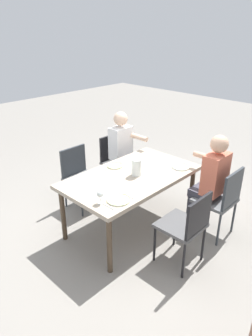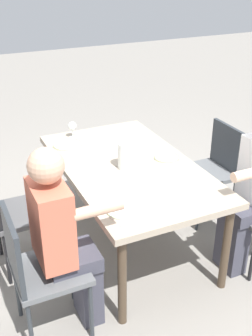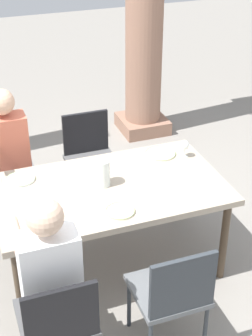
{
  "view_description": "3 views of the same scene",
  "coord_description": "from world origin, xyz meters",
  "px_view_note": "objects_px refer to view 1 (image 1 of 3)",
  "views": [
    {
      "loc": [
        2.47,
        2.28,
        2.4
      ],
      "look_at": [
        0.07,
        -0.03,
        0.85
      ],
      "focal_mm": 32.78,
      "sensor_mm": 36.0,
      "label": 1
    },
    {
      "loc": [
        -2.66,
        1.26,
        2.23
      ],
      "look_at": [
        -0.13,
        0.08,
        0.8
      ],
      "focal_mm": 45.45,
      "sensor_mm": 36.0,
      "label": 2
    },
    {
      "loc": [
        -0.96,
        -3.01,
        2.79
      ],
      "look_at": [
        0.12,
        -0.02,
        0.89
      ],
      "focal_mm": 55.14,
      "sensor_mm": 36.0,
      "label": 3
    }
  ],
  "objects_px": {
    "plate_2": "(118,200)",
    "diner_man_white": "(124,151)",
    "chair_west_north": "(221,198)",
    "plate_1": "(115,166)",
    "diner_woman_green": "(209,181)",
    "chair_mid_south": "(79,174)",
    "plate_0": "(181,167)",
    "chair_mid_north": "(187,224)",
    "dining_table": "(131,180)",
    "chair_west_south": "(116,159)",
    "water_pitcher": "(136,168)",
    "wine_glass_2": "(100,194)"
  },
  "relations": [
    {
      "from": "plate_1",
      "to": "dining_table",
      "type": "bearing_deg",
      "value": 84.88
    },
    {
      "from": "chair_west_south",
      "to": "water_pitcher",
      "type": "relative_size",
      "value": 4.19
    },
    {
      "from": "chair_mid_north",
      "to": "water_pitcher",
      "type": "relative_size",
      "value": 4.25
    },
    {
      "from": "diner_man_white",
      "to": "plate_2",
      "type": "distance_m",
      "value": 1.56
    },
    {
      "from": "dining_table",
      "to": "wine_glass_2",
      "type": "xyz_separation_m",
      "value": [
        0.7,
        0.22,
        0.17
      ]
    },
    {
      "from": "diner_woman_green",
      "to": "chair_mid_north",
      "type": "bearing_deg",
      "value": 13.68
    },
    {
      "from": "chair_west_north",
      "to": "wine_glass_2",
      "type": "height_order",
      "value": "chair_west_north"
    },
    {
      "from": "chair_west_north",
      "to": "plate_2",
      "type": "distance_m",
      "value": 1.31
    },
    {
      "from": "diner_woman_green",
      "to": "diner_man_white",
      "type": "distance_m",
      "value": 1.45
    },
    {
      "from": "chair_west_north",
      "to": "chair_west_south",
      "type": "relative_size",
      "value": 1.05
    },
    {
      "from": "plate_0",
      "to": "plate_2",
      "type": "relative_size",
      "value": 0.88
    },
    {
      "from": "plate_1",
      "to": "chair_mid_south",
      "type": "bearing_deg",
      "value": -76.28
    },
    {
      "from": "chair_mid_south",
      "to": "diner_woman_green",
      "type": "bearing_deg",
      "value": 114.1
    },
    {
      "from": "dining_table",
      "to": "chair_mid_north",
      "type": "xyz_separation_m",
      "value": [
        0.11,
        0.9,
        -0.16
      ]
    },
    {
      "from": "diner_man_white",
      "to": "plate_2",
      "type": "relative_size",
      "value": 5.17
    },
    {
      "from": "chair_mid_north",
      "to": "chair_mid_south",
      "type": "xyz_separation_m",
      "value": [
        0.0,
        -1.8,
        -0.02
      ]
    },
    {
      "from": "wine_glass_2",
      "to": "chair_mid_north",
      "type": "bearing_deg",
      "value": 130.94
    },
    {
      "from": "chair_west_south",
      "to": "plate_1",
      "type": "relative_size",
      "value": 4.28
    },
    {
      "from": "chair_west_north",
      "to": "plate_0",
      "type": "xyz_separation_m",
      "value": [
        0.02,
        -0.59,
        0.22
      ]
    },
    {
      "from": "chair_mid_south",
      "to": "diner_woman_green",
      "type": "xyz_separation_m",
      "value": [
        -0.73,
        1.63,
        0.19
      ]
    },
    {
      "from": "plate_1",
      "to": "diner_man_white",
      "type": "bearing_deg",
      "value": -145.59
    },
    {
      "from": "chair_mid_north",
      "to": "plate_2",
      "type": "xyz_separation_m",
      "value": [
        0.43,
        -0.58,
        0.23
      ]
    },
    {
      "from": "chair_mid_south",
      "to": "plate_1",
      "type": "bearing_deg",
      "value": 103.72
    },
    {
      "from": "diner_man_white",
      "to": "plate_1",
      "type": "height_order",
      "value": "diner_man_white"
    },
    {
      "from": "diner_man_white",
      "to": "water_pitcher",
      "type": "relative_size",
      "value": 6.18
    },
    {
      "from": "diner_man_white",
      "to": "plate_0",
      "type": "height_order",
      "value": "diner_man_white"
    },
    {
      "from": "plate_0",
      "to": "plate_2",
      "type": "height_order",
      "value": "same"
    },
    {
      "from": "plate_1",
      "to": "plate_2",
      "type": "height_order",
      "value": "same"
    },
    {
      "from": "chair_west_north",
      "to": "plate_1",
      "type": "distance_m",
      "value": 1.38
    },
    {
      "from": "dining_table",
      "to": "chair_west_south",
      "type": "height_order",
      "value": "chair_west_south"
    },
    {
      "from": "diner_man_white",
      "to": "chair_mid_north",
      "type": "bearing_deg",
      "value": 65.87
    },
    {
      "from": "chair_west_north",
      "to": "dining_table",
      "type": "bearing_deg",
      "value": -55.92
    },
    {
      "from": "plate_0",
      "to": "chair_west_north",
      "type": "bearing_deg",
      "value": 91.97
    },
    {
      "from": "dining_table",
      "to": "diner_woman_green",
      "type": "height_order",
      "value": "diner_woman_green"
    },
    {
      "from": "plate_2",
      "to": "diner_woman_green",
      "type": "bearing_deg",
      "value": 160.76
    },
    {
      "from": "chair_west_south",
      "to": "diner_woman_green",
      "type": "relative_size",
      "value": 0.67
    },
    {
      "from": "plate_2",
      "to": "diner_man_white",
      "type": "bearing_deg",
      "value": -137.95
    },
    {
      "from": "chair_mid_north",
      "to": "chair_mid_south",
      "type": "distance_m",
      "value": 1.8
    },
    {
      "from": "chair_west_south",
      "to": "diner_man_white",
      "type": "xyz_separation_m",
      "value": [
        -0.0,
        0.18,
        0.18
      ]
    },
    {
      "from": "chair_mid_south",
      "to": "plate_1",
      "type": "height_order",
      "value": "chair_mid_south"
    },
    {
      "from": "chair_west_north",
      "to": "chair_mid_north",
      "type": "distance_m",
      "value": 0.72
    },
    {
      "from": "chair_west_north",
      "to": "chair_west_south",
      "type": "xyz_separation_m",
      "value": [
        -0.0,
        -1.8,
        -0.02
      ]
    },
    {
      "from": "chair_mid_north",
      "to": "chair_mid_south",
      "type": "bearing_deg",
      "value": -90.0
    },
    {
      "from": "diner_man_white",
      "to": "chair_west_north",
      "type": "bearing_deg",
      "value": 89.89
    },
    {
      "from": "chair_west_north",
      "to": "plate_2",
      "type": "relative_size",
      "value": 3.7
    },
    {
      "from": "diner_woman_green",
      "to": "plate_2",
      "type": "relative_size",
      "value": 5.23
    },
    {
      "from": "chair_west_south",
      "to": "water_pitcher",
      "type": "bearing_deg",
      "value": 58.71
    },
    {
      "from": "chair_mid_south",
      "to": "plate_0",
      "type": "distance_m",
      "value": 1.43
    },
    {
      "from": "chair_mid_south",
      "to": "plate_0",
      "type": "xyz_separation_m",
      "value": [
        -0.7,
        1.22,
        0.26
      ]
    },
    {
      "from": "plate_2",
      "to": "wine_glass_2",
      "type": "xyz_separation_m",
      "value": [
        0.16,
        -0.1,
        0.09
      ]
    }
  ]
}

